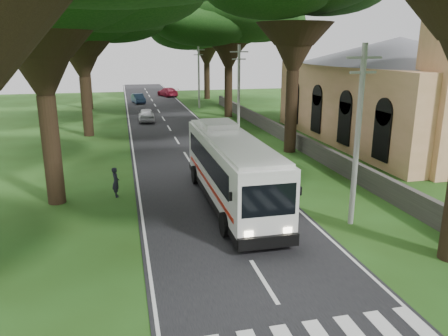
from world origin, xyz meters
name	(u,v)px	position (x,y,z in m)	size (l,w,h in m)	color
ground	(284,315)	(0.00, 0.00, 0.00)	(140.00, 140.00, 0.00)	#224112
road	(178,143)	(0.00, 25.00, 0.01)	(8.00, 120.00, 0.04)	black
property_wall	(284,134)	(9.00, 24.00, 0.60)	(0.35, 50.00, 1.20)	#383533
church	(397,83)	(17.86, 21.55, 4.91)	(14.00, 24.00, 11.60)	tan
pole_near	(358,134)	(5.50, 6.00, 4.18)	(1.60, 0.24, 8.00)	gray
pole_mid	(239,90)	(5.50, 26.00, 4.18)	(1.60, 0.24, 8.00)	gray
pole_far	(199,76)	(5.50, 46.00, 4.18)	(1.60, 0.24, 8.00)	gray
tree_l_midb	(79,14)	(-7.50, 30.00, 10.46)	(12.42, 12.42, 13.27)	black
tree_l_far	(82,15)	(-8.50, 48.00, 11.58)	(15.04, 15.04, 14.87)	black
tree_r_midb	(229,15)	(7.50, 38.00, 11.15)	(15.43, 15.43, 14.51)	black
tree_r_far	(206,27)	(8.50, 56.00, 10.64)	(15.29, 15.29, 13.96)	black
coach_bus	(231,168)	(0.80, 9.91, 1.88)	(2.82, 11.86, 3.50)	silver
distant_car_a	(146,115)	(-1.93, 36.59, 0.74)	(1.69, 4.19, 1.43)	silver
distant_car_b	(138,98)	(-2.11, 52.83, 0.69)	(1.39, 3.98, 1.31)	navy
distant_car_c	(168,92)	(2.88, 60.49, 0.74)	(1.99, 4.90, 1.42)	maroon
pedestrian	(116,182)	(-4.99, 12.27, 0.81)	(0.59, 0.39, 1.63)	black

